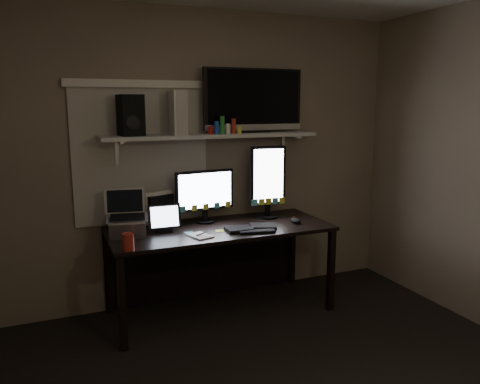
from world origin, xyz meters
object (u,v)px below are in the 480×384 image
laptop (127,214)px  tv (253,101)px  mouse (295,220)px  desk (216,244)px  tablet (164,218)px  keyboard (251,228)px  speaker (130,115)px  game_console (177,113)px  monitor_landscape (205,196)px  monitor_portrait (268,181)px  cup (128,242)px

laptop → tv: 1.42m
mouse → desk: bearing=157.3°
mouse → tablet: tablet is taller
keyboard → speaker: bearing=169.8°
keyboard → game_console: size_ratio=1.24×
monitor_landscape → tablet: bearing=-162.4°
tablet → game_console: size_ratio=0.75×
monitor_portrait → speaker: speaker is taller
game_console → laptop: bearing=-156.3°
desk → laptop: (-0.74, -0.09, 0.35)m
tablet → cup: tablet is taller
keyboard → speaker: speaker is taller
cup → monitor_portrait: bearing=20.1°
monitor_landscape → monitor_portrait: monitor_portrait is taller
mouse → cup: bearing=-173.8°
desk → mouse: (0.63, -0.24, 0.20)m
cup → game_console: size_ratio=0.34×
tablet → keyboard: bearing=-14.3°
monitor_portrait → desk: bearing=-173.2°
tv → speaker: bearing=-178.1°
monitor_portrait → tablet: bearing=-169.3°
desk → laptop: 0.82m
tablet → laptop: laptop is taller
tv → laptop: bearing=-170.9°
monitor_portrait → tv: bearing=149.1°
monitor_portrait → mouse: (0.13, -0.27, -0.30)m
monitor_landscape → tablet: size_ratio=2.02×
monitor_landscape → tv: (0.45, 0.03, 0.79)m
monitor_portrait → speaker: 1.30m
cup → game_console: (0.51, 0.51, 0.86)m
tablet → laptop: (-0.28, 0.00, 0.06)m
cup → desk: bearing=29.4°
desk → keyboard: size_ratio=4.21×
keyboard → tv: (0.18, 0.39, 1.00)m
desk → monitor_landscape: monitor_landscape is taller
monitor_portrait → laptop: monitor_portrait is taller
desk → tablet: tablet is taller
cup → game_console: 1.12m
cup → tv: tv is taller
keyboard → game_console: game_console is taller
keyboard → mouse: size_ratio=3.52×
monitor_portrait → game_console: game_console is taller
monitor_portrait → game_console: bearing=-178.7°
monitor_landscape → tv: bearing=-2.2°
monitor_landscape → speaker: size_ratio=1.67×
keyboard → mouse: bearing=17.4°
tv → game_console: 0.69m
desk → keyboard: bearing=-54.0°
tablet → speaker: size_ratio=0.82×
tv → monitor_landscape: bearing=-177.1°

